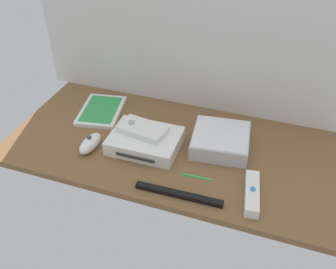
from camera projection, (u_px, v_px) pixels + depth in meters
The scene contains 10 objects.
ground_plane at pixel (168, 147), 118.59cm from camera, with size 100.00×48.00×2.00cm, color brown.
back_wall at pixel (194, 17), 116.82cm from camera, with size 110.00×1.20×64.00cm, color silver.
game_console at pixel (145, 141), 115.93cm from camera, with size 21.21×16.71×4.40cm.
mini_computer at pixel (221, 140), 115.49cm from camera, with size 18.87×18.87×5.30cm.
game_case at pixel (101, 111), 131.60cm from camera, with size 16.81×21.14×1.56cm.
remote_wand at pixel (252, 193), 99.47cm from camera, with size 5.78×15.17×3.40cm.
remote_nunchuk at pixel (90, 143), 115.23cm from camera, with size 5.14×10.30×5.10cm.
remote_classic_pad at pixel (143, 129), 115.37cm from camera, with size 15.47×10.15×2.40cm.
sensor_bar at pixel (179, 194), 100.34cm from camera, with size 24.00×1.80×1.40cm, color black.
stylus_pen at pixel (198, 176), 106.20cm from camera, with size 0.70×0.70×9.00cm, color green.
Camera 1 is at (30.06, -86.39, 74.58)cm, focal length 40.41 mm.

